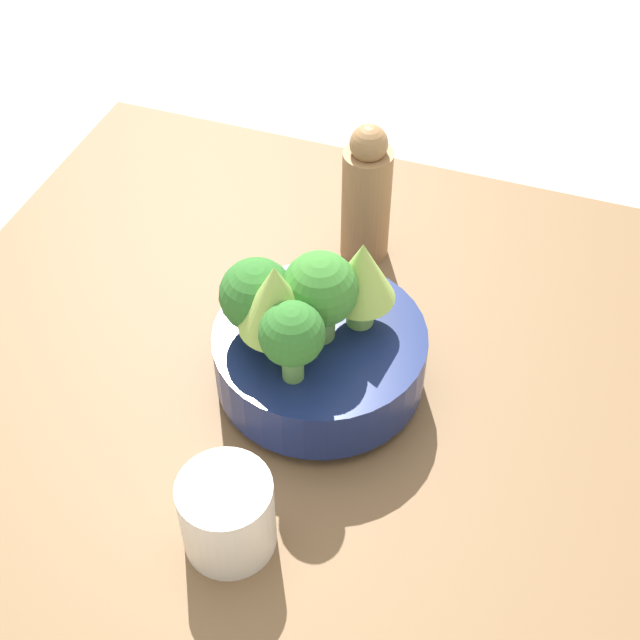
{
  "coord_description": "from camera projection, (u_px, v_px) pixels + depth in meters",
  "views": [
    {
      "loc": [
        -0.51,
        -0.23,
        0.75
      ],
      "look_at": [
        0.03,
        -0.04,
        0.14
      ],
      "focal_mm": 50.0,
      "sensor_mm": 36.0,
      "label": 1
    }
  ],
  "objects": [
    {
      "name": "ground_plane",
      "position": [
        278.0,
        427.0,
        0.93
      ],
      "size": [
        6.0,
        6.0,
        0.0
      ],
      "primitive_type": "plane",
      "color": "beige"
    },
    {
      "name": "romanesco_piece_near",
      "position": [
        362.0,
        274.0,
        0.82
      ],
      "size": [
        0.07,
        0.07,
        0.1
      ],
      "color": "#7AB256",
      "rests_on": "bowl"
    },
    {
      "name": "broccoli_floret_back",
      "position": [
        257.0,
        296.0,
        0.82
      ],
      "size": [
        0.07,
        0.07,
        0.08
      ],
      "color": "#609347",
      "rests_on": "bowl"
    },
    {
      "name": "bowl",
      "position": [
        320.0,
        356.0,
        0.88
      ],
      "size": [
        0.21,
        0.21,
        0.07
      ],
      "color": "navy",
      "rests_on": "table"
    },
    {
      "name": "romanesco_piece_far",
      "position": [
        277.0,
        297.0,
        0.79
      ],
      "size": [
        0.07,
        0.07,
        0.11
      ],
      "color": "#609347",
      "rests_on": "bowl"
    },
    {
      "name": "pepper_mill",
      "position": [
        366.0,
        196.0,
        0.99
      ],
      "size": [
        0.06,
        0.06,
        0.17
      ],
      "color": "#997047",
      "rests_on": "table"
    },
    {
      "name": "broccoli_floret_left",
      "position": [
        292.0,
        336.0,
        0.78
      ],
      "size": [
        0.06,
        0.06,
        0.09
      ],
      "color": "#609347",
      "rests_on": "bowl"
    },
    {
      "name": "cup",
      "position": [
        227.0,
        514.0,
        0.75
      ],
      "size": [
        0.08,
        0.08,
        0.08
      ],
      "color": "silver",
      "rests_on": "table"
    },
    {
      "name": "table",
      "position": [
        277.0,
        413.0,
        0.91
      ],
      "size": [
        0.86,
        0.81,
        0.05
      ],
      "color": "brown",
      "rests_on": "ground_plane"
    },
    {
      "name": "broccoli_floret_center",
      "position": [
        320.0,
        292.0,
        0.81
      ],
      "size": [
        0.07,
        0.07,
        0.1
      ],
      "color": "#609347",
      "rests_on": "bowl"
    }
  ]
}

